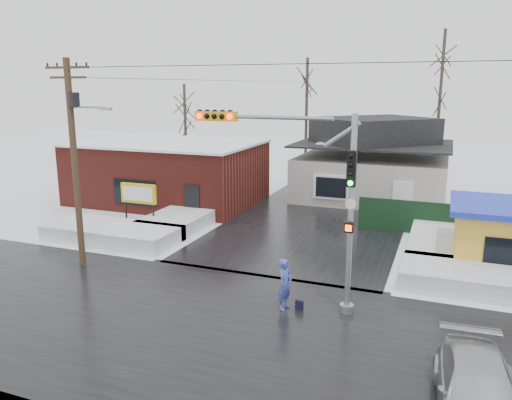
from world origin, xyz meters
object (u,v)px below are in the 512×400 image
(utility_pole, at_px, (75,152))
(kiosk, at_px, (504,235))
(traffic_signal, at_px, (306,184))
(pedestrian, at_px, (285,285))
(car, at_px, (478,393))
(marquee_sign, at_px, (139,195))

(utility_pole, bearing_deg, kiosk, 20.44)
(traffic_signal, bearing_deg, utility_pole, 177.05)
(kiosk, bearing_deg, traffic_signal, -135.16)
(utility_pole, height_order, pedestrian, utility_pole)
(kiosk, height_order, car, kiosk)
(traffic_signal, distance_m, utility_pole, 10.39)
(utility_pole, distance_m, car, 17.36)
(traffic_signal, distance_m, marquee_sign, 13.42)
(traffic_signal, height_order, car, traffic_signal)
(utility_pole, height_order, marquee_sign, utility_pole)
(traffic_signal, height_order, pedestrian, traffic_signal)
(traffic_signal, bearing_deg, pedestrian, -138.25)
(marquee_sign, height_order, kiosk, kiosk)
(kiosk, relative_size, pedestrian, 2.44)
(marquee_sign, distance_m, pedestrian, 12.98)
(utility_pole, bearing_deg, pedestrian, -6.07)
(utility_pole, relative_size, pedestrian, 4.78)
(utility_pole, relative_size, marquee_sign, 3.53)
(traffic_signal, height_order, utility_pole, utility_pole)
(kiosk, distance_m, car, 11.76)
(car, bearing_deg, pedestrian, 142.43)
(traffic_signal, relative_size, car, 1.49)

